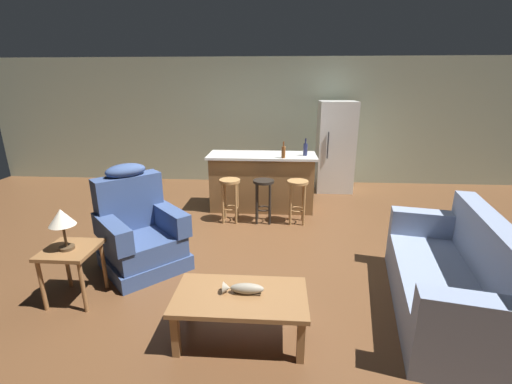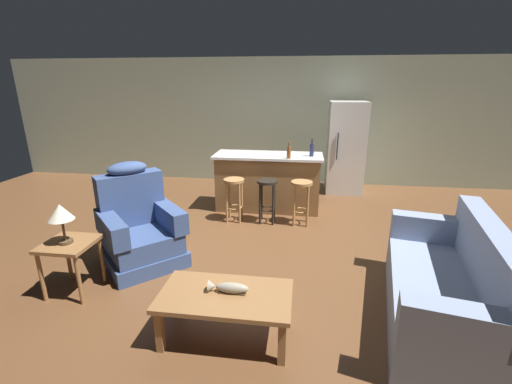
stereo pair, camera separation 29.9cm
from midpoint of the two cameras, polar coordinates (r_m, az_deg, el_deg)
ground_plane at (r=4.75m, az=-1.68°, el=-8.30°), size 12.00×12.00×0.00m
back_wall at (r=7.43m, az=0.55°, el=11.63°), size 12.00×0.05×2.60m
coffee_table at (r=2.98m, az=-5.63°, el=-17.61°), size 1.10×0.60×0.42m
fish_figurine at (r=2.94m, az=-5.21°, el=-15.80°), size 0.34×0.10×0.10m
couch at (r=3.67m, az=28.00°, el=-12.94°), size 1.20×2.03×0.94m
recliner_near_lamp at (r=4.29m, az=-20.79°, el=-6.29°), size 1.19×1.19×1.20m
end_table at (r=3.91m, az=-30.40°, el=-9.40°), size 0.48×0.48×0.56m
table_lamp at (r=3.75m, az=-31.68°, el=-3.92°), size 0.24×0.24×0.41m
kitchen_island at (r=5.84m, az=-0.47°, el=1.75°), size 1.80×0.70×0.95m
bar_stool_left at (r=5.30m, az=-5.97°, el=-0.10°), size 0.32×0.32×0.68m
bar_stool_middle at (r=5.24m, az=-0.38°, el=-0.22°), size 0.32×0.32×0.68m
bar_stool_right at (r=5.23m, az=5.29°, el=-0.33°), size 0.32×0.32×0.68m
refrigerator at (r=6.98m, az=11.85°, el=7.38°), size 0.70×0.69×1.76m
bottle_tall_green at (r=5.43m, az=3.02°, el=6.70°), size 0.06×0.06×0.26m
bottle_short_amber at (r=5.65m, az=6.72°, el=7.11°), size 0.07×0.07×0.28m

